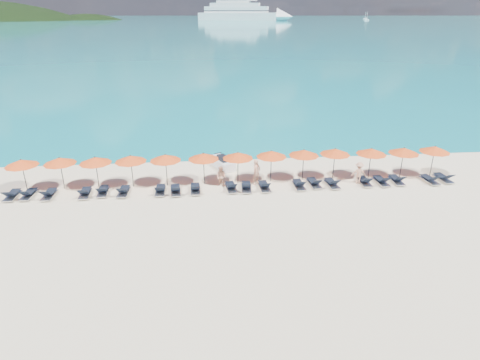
{
  "coord_description": "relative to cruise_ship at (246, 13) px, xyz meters",
  "views": [
    {
      "loc": [
        -2.16,
        -20.18,
        11.04
      ],
      "look_at": [
        0.0,
        3.0,
        1.2
      ],
      "focal_mm": 30.0,
      "sensor_mm": 36.0,
      "label": 1
    }
  ],
  "objects": [
    {
      "name": "ground",
      "position": [
        -55.38,
        -516.18,
        -8.57
      ],
      "size": [
        1400.0,
        1400.0,
        0.0
      ],
      "primitive_type": "plane",
      "color": "beige"
    },
    {
      "name": "sea",
      "position": [
        -55.38,
        143.82,
        -8.57
      ],
      "size": [
        1600.0,
        1300.0,
        0.01
      ],
      "primitive_type": "cube",
      "color": "#1FA9B2",
      "rests_on": "ground"
    },
    {
      "name": "headland_small",
      "position": [
        -205.38,
        43.82,
        -43.57
      ],
      "size": [
        162.0,
        126.0,
        85.5
      ],
      "color": "black",
      "rests_on": "ground"
    },
    {
      "name": "cruise_ship",
      "position": [
        0.0,
        0.0,
        0.0
      ],
      "size": [
        118.54,
        53.36,
        32.94
      ],
      "rotation": [
        0.0,
        0.0,
        -0.3
      ],
      "color": "white",
      "rests_on": "ground"
    },
    {
      "name": "sailboat_near",
      "position": [
        149.7,
        -16.11,
        -7.54
      ],
      "size": [
        5.51,
        1.84,
        10.09
      ],
      "color": "white",
      "rests_on": "ground"
    },
    {
      "name": "sailboat_far",
      "position": [
        183.99,
        76.16,
        -7.54
      ],
      "size": [
        5.47,
        1.82,
        10.02
      ],
      "color": "white",
      "rests_on": "ground"
    },
    {
      "name": "jetski",
      "position": [
        -56.24,
        -507.74,
        -8.18
      ],
      "size": [
        1.97,
        2.84,
        0.95
      ],
      "rotation": [
        0.0,
        0.0,
        0.41
      ],
      "color": "white",
      "rests_on": "ground"
    },
    {
      "name": "beachgoer_a",
      "position": [
        -54.06,
        -511.14,
        -7.7
      ],
      "size": [
        0.76,
        0.73,
        1.75
      ],
      "primitive_type": "imported",
      "rotation": [
        0.0,
        0.0,
        0.7
      ],
      "color": "tan",
      "rests_on": "ground"
    },
    {
      "name": "beachgoer_b",
      "position": [
        -56.48,
        -511.4,
        -7.85
      ],
      "size": [
        0.81,
        0.71,
        1.45
      ],
      "primitive_type": "imported",
      "rotation": [
        0.0,
        0.0,
        -0.55
      ],
      "color": "tan",
      "rests_on": "ground"
    },
    {
      "name": "beachgoer_c",
      "position": [
        -47.03,
        -511.68,
        -7.8
      ],
      "size": [
        1.07,
        0.65,
        1.55
      ],
      "primitive_type": "imported",
      "rotation": [
        0.0,
        0.0,
        2.95
      ],
      "color": "tan",
      "rests_on": "ground"
    },
    {
      "name": "umbrella_0",
      "position": [
        -69.34,
        -510.95,
        -6.56
      ],
      "size": [
        2.1,
        2.1,
        2.28
      ],
      "color": "black",
      "rests_on": "ground"
    },
    {
      "name": "umbrella_1",
      "position": [
        -67.0,
        -510.77,
        -6.56
      ],
      "size": [
        2.1,
        2.1,
        2.28
      ],
      "color": "black",
      "rests_on": "ground"
    },
    {
      "name": "umbrella_2",
      "position": [
        -64.71,
        -510.89,
        -6.56
      ],
      "size": [
        2.1,
        2.1,
        2.28
      ],
      "color": "black",
      "rests_on": "ground"
    },
    {
      "name": "umbrella_3",
      "position": [
        -62.45,
        -510.8,
        -6.56
      ],
      "size": [
        2.1,
        2.1,
        2.28
      ],
      "color": "black",
      "rests_on": "ground"
    },
    {
      "name": "umbrella_4",
      "position": [
        -60.16,
        -510.82,
        -6.56
      ],
      "size": [
        2.1,
        2.1,
        2.28
      ],
      "color": "black",
      "rests_on": "ground"
    },
    {
      "name": "umbrella_5",
      "position": [
        -57.63,
        -510.78,
        -6.56
      ],
      "size": [
        2.1,
        2.1,
        2.28
      ],
      "color": "black",
      "rests_on": "ground"
    },
    {
      "name": "umbrella_6",
      "position": [
        -55.3,
        -510.83,
        -6.56
      ],
      "size": [
        2.1,
        2.1,
        2.28
      ],
      "color": "black",
      "rests_on": "ground"
    },
    {
      "name": "umbrella_7",
      "position": [
        -52.99,
        -510.72,
        -6.56
      ],
      "size": [
        2.1,
        2.1,
        2.28
      ],
      "color": "black",
      "rests_on": "ground"
    },
    {
      "name": "umbrella_8",
      "position": [
        -50.71,
        -510.68,
        -6.56
      ],
      "size": [
        2.1,
        2.1,
        2.28
      ],
      "color": "black",
      "rests_on": "ground"
    },
    {
      "name": "umbrella_9",
      "position": [
        -48.49,
        -510.65,
        -6.56
      ],
      "size": [
        2.1,
        2.1,
        2.28
      ],
      "color": "black",
      "rests_on": "ground"
    },
    {
      "name": "umbrella_10",
      "position": [
        -45.95,
        -510.84,
        -6.56
      ],
      "size": [
        2.1,
        2.1,
        2.28
      ],
      "color": "black",
      "rests_on": "ground"
    },
    {
      "name": "umbrella_11",
      "position": [
        -43.62,
        -510.91,
        -6.56
      ],
      "size": [
        2.1,
        2.1,
        2.28
      ],
      "color": "black",
      "rests_on": "ground"
    },
    {
      "name": "umbrella_12",
      "position": [
        -41.29,
        -510.79,
        -6.56
      ],
      "size": [
        2.1,
        2.1,
        2.28
      ],
      "color": "black",
      "rests_on": "ground"
    },
    {
      "name": "lounger_0",
      "position": [
        -69.89,
        -511.96,
        -8.34
      ],
      "size": [
        0.63,
        1.7,
        0.66
      ],
      "rotation": [
        0.0,
        0.0,
        0.0
      ],
      "color": "silver",
      "rests_on": "ground"
    },
    {
      "name": "lounger_1",
      "position": [
        -68.89,
        -511.92,
        -8.34
      ],
      "size": [
        0.69,
        1.73,
        0.66
      ],
      "rotation": [
        0.0,
        0.0,
        -0.04
      ],
      "color": "silver",
      "rests_on": "ground"
    },
    {
      "name": "lounger_2",
      "position": [
        -67.57,
        -512.07,
        -8.34
      ],
      "size": [
        0.64,
        1.71,
        0.66
      ],
      "rotation": [
        0.0,
        0.0,
        -0.01
      ],
      "color": "silver",
      "rests_on": "ground"
    },
    {
      "name": "lounger_3",
      "position": [
        -65.32,
        -512.07,
        -8.34
      ],
      "size": [
        0.72,
        1.73,
        0.66
      ],
      "rotation": [
        0.0,
        0.0,
        0.06
      ],
      "color": "silver",
      "rests_on": "ground"
    },
    {
      "name": "lounger_4",
      "position": [
        -64.23,
        -511.9,
        -8.34
      ],
      "size": [
        0.71,
        1.73,
        0.66
      ],
      "rotation": [
        0.0,
        0.0,
        0.05
      ],
      "color": "silver",
      "rests_on": "ground"
    },
    {
      "name": "lounger_5",
      "position": [
        -62.89,
        -512.04,
        -8.34
      ],
      "size": [
        0.69,
        1.72,
        0.66
      ],
      "rotation": [
        0.0,
        0.0,
        -0.04
      ],
      "color": "silver",
      "rests_on": "ground"
    },
    {
      "name": "lounger_6",
      "position": [
        -60.53,
        -512.07,
        -8.34
      ],
      "size": [
        0.64,
        1.71,
        0.66
      ],
      "rotation": [
        0.0,
        0.0,
        0.01
      ],
      "color": "silver",
      "rests_on": "ground"
    },
    {
      "name": "lounger_7",
      "position": [
        -59.53,
        -512.17,
        -8.34
      ],
      "size": [
        0.75,
        1.74,
        0.66
      ],
      "rotation": [
        0.0,
        0.0,
        0.08
      ],
      "color": "silver",
      "rests_on": "ground"
    },
    {
      "name": "lounger_8",
      "position": [
        -58.24,
        -512.09,
        -8.34
      ],
      "size": [
        0.67,
        1.72,
        0.66
      ],
      "rotation": [
        0.0,
        0.0,
        0.03
      ],
      "color": "silver",
      "rests_on": "ground"
    },
    {
      "name": "lounger_9",
      "position": [
        -55.86,
        -512.03,
        -8.34
      ],
      "size": [
        0.78,
        1.75,
        0.66
      ],
      "rotation": [
        0.0,
        0.0,
        0.1
      ],
      "color": "silver",
      "rests_on": "ground"
    },
    {
      "name": "lounger_10",
      "position": [
        -54.86,
        -512.1,
        -8.34
      ],
      "size": [
        0.75,
        1.74,
        0.66
      ],
      "rotation": [
        0.0,
        0.0,
        -0.08
      ],
      "color": "silver",
      "rests_on": "ground"
    },
    {
      "name": "lounger_11",
      "position": [
        -53.65,
        -512.1,
        -8.34
      ],
      "size": [
        0.72,
        1.73,
        0.66
      ],
      "rotation": [
        0.0,
        0.0,
        0.06
      ],
      "color": "silver",
      "rests_on": "ground"
    },
    {
      "name": "lounger_12",
      "position": [
        -51.27,
        -512.05,
        -8.34
      ],
      "size": [
        0.65,
        1.71,
        0.66
      ],
      "rotation": [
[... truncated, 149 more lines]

